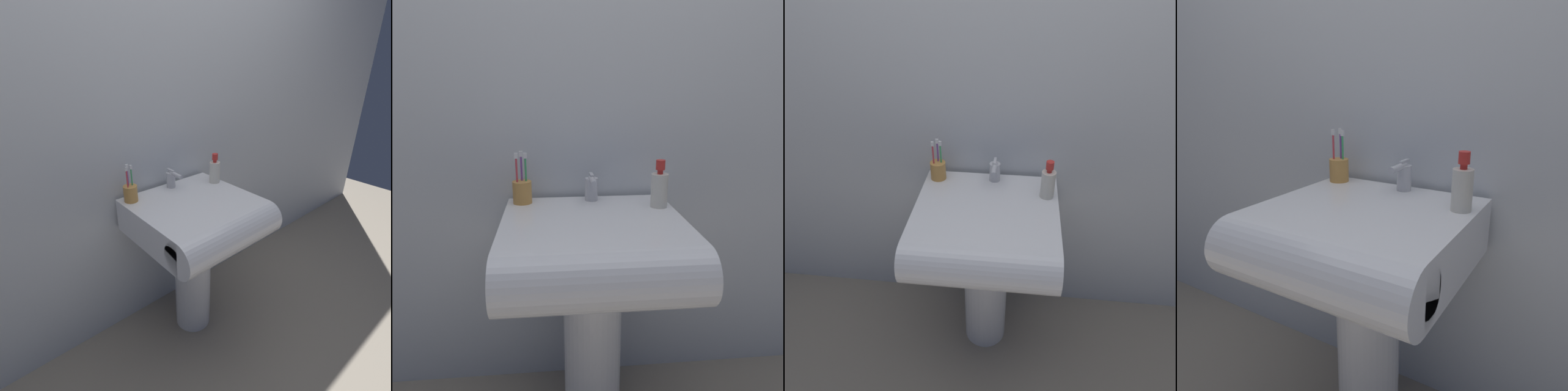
% 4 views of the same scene
% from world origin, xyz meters
% --- Properties ---
extents(ground_plane, '(6.00, 6.00, 0.00)m').
position_xyz_m(ground_plane, '(0.00, 0.00, 0.00)').
color(ground_plane, gray).
rests_on(ground_plane, ground).
extents(wall_back, '(5.00, 0.05, 2.40)m').
position_xyz_m(wall_back, '(0.00, 0.30, 1.20)').
color(wall_back, silver).
rests_on(wall_back, ground).
extents(sink_pedestal, '(0.20, 0.20, 0.65)m').
position_xyz_m(sink_pedestal, '(0.00, 0.00, 0.32)').
color(sink_pedestal, white).
rests_on(sink_pedestal, ground).
extents(sink_basin, '(0.59, 0.60, 0.17)m').
position_xyz_m(sink_basin, '(0.00, -0.06, 0.73)').
color(sink_basin, white).
rests_on(sink_basin, sink_pedestal).
extents(faucet, '(0.05, 0.12, 0.10)m').
position_xyz_m(faucet, '(0.02, 0.19, 0.87)').
color(faucet, silver).
rests_on(faucet, sink_basin).
extents(toothbrush_cup, '(0.07, 0.07, 0.19)m').
position_xyz_m(toothbrush_cup, '(-0.24, 0.19, 0.86)').
color(toothbrush_cup, '#D19347').
rests_on(toothbrush_cup, sink_basin).
extents(soap_bottle, '(0.06, 0.06, 0.17)m').
position_xyz_m(soap_bottle, '(0.25, 0.10, 0.89)').
color(soap_bottle, silver).
rests_on(soap_bottle, sink_basin).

